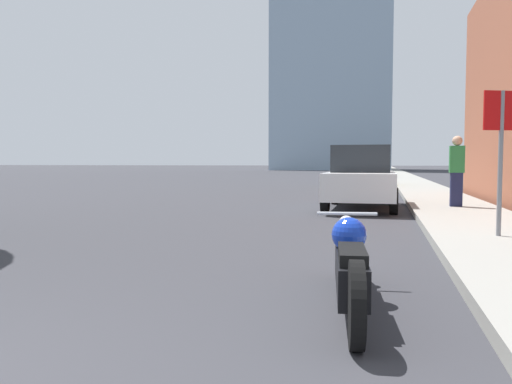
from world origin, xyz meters
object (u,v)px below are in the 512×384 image
Objects in this scene: parked_car_white at (361,178)px; stop_sign at (501,137)px; motorcycle at (350,264)px; parked_car_blue at (375,169)px; pedestrian at (457,170)px; parked_car_yellow at (369,171)px.

stop_sign reaches higher than parked_car_white.
motorcycle is 34.57m from parked_car_blue.
pedestrian is at bearing -87.80° from parked_car_blue.
stop_sign is (2.36, -17.83, 0.83)m from parked_car_yellow.
motorcycle is 0.61× the size of parked_car_blue.
parked_car_white is (-0.26, 9.67, 0.48)m from motorcycle.
stop_sign reaches higher than pedestrian.
pedestrian reaches higher than parked_car_blue.
parked_car_yellow is 2.28× the size of pedestrian.
parked_car_blue is (-0.14, 34.57, 0.43)m from motorcycle.
stop_sign is 5.37m from pedestrian.
stop_sign is (2.18, -30.67, 0.86)m from parked_car_blue.
parked_car_white is at bearing -90.39° from parked_car_yellow.
stop_sign is (2.30, -5.78, 0.81)m from parked_car_white.
stop_sign reaches higher than parked_car_blue.
parked_car_white is 6.27m from stop_sign.
parked_car_yellow reaches higher than parked_car_blue.
pedestrian is at bearing -79.46° from parked_car_yellow.
pedestrian is at bearing 71.06° from motorcycle.
parked_car_blue is 2.32× the size of pedestrian.
stop_sign is 1.23× the size of pedestrian.
parked_car_white reaches higher than motorcycle.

